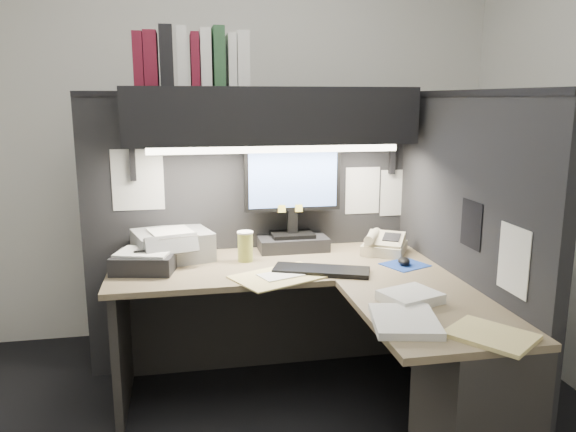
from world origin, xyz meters
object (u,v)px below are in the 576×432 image
(desk, at_px, (363,354))
(coffee_cup, at_px, (245,247))
(keyboard, at_px, (321,270))
(monitor, at_px, (292,210))
(overhead_shelf, at_px, (271,116))
(printer, at_px, (173,245))
(notebook_stack, at_px, (145,262))
(telephone, at_px, (384,245))

(desk, relative_size, coffee_cup, 11.07)
(keyboard, bearing_deg, monitor, 118.14)
(overhead_shelf, xyz_separation_m, monitor, (0.13, 0.07, -0.53))
(printer, bearing_deg, desk, -57.02)
(overhead_shelf, relative_size, coffee_cup, 10.09)
(overhead_shelf, distance_m, printer, 0.88)
(monitor, distance_m, notebook_stack, 0.88)
(monitor, height_order, coffee_cup, monitor)
(overhead_shelf, bearing_deg, printer, -179.38)
(desk, height_order, keyboard, keyboard)
(keyboard, bearing_deg, notebook_stack, -171.94)
(keyboard, relative_size, printer, 1.23)
(overhead_shelf, xyz_separation_m, telephone, (0.63, -0.11, -0.72))
(telephone, distance_m, printer, 1.18)
(telephone, xyz_separation_m, printer, (-1.18, 0.10, 0.03))
(overhead_shelf, distance_m, notebook_stack, 1.02)
(overhead_shelf, height_order, monitor, overhead_shelf)
(keyboard, xyz_separation_m, notebook_stack, (-0.87, 0.21, 0.03))
(keyboard, height_order, notebook_stack, notebook_stack)
(keyboard, relative_size, telephone, 2.03)
(desk, xyz_separation_m, notebook_stack, (-0.99, 0.56, 0.33))
(desk, xyz_separation_m, monitor, (-0.17, 0.82, 0.52))
(desk, distance_m, printer, 1.19)
(overhead_shelf, relative_size, keyboard, 3.23)
(monitor, distance_m, keyboard, 0.52)
(printer, bearing_deg, overhead_shelf, -15.12)
(overhead_shelf, height_order, keyboard, overhead_shelf)
(desk, relative_size, keyboard, 3.54)
(monitor, height_order, telephone, monitor)
(telephone, bearing_deg, printer, -153.54)
(overhead_shelf, distance_m, coffee_cup, 0.72)
(monitor, distance_m, coffee_cup, 0.38)
(telephone, xyz_separation_m, notebook_stack, (-1.31, -0.09, -0.00))
(notebook_stack, bearing_deg, overhead_shelf, 15.79)
(desk, relative_size, monitor, 2.86)
(monitor, relative_size, telephone, 2.52)
(coffee_cup, distance_m, printer, 0.40)
(keyboard, height_order, telephone, telephone)
(desk, relative_size, printer, 4.37)
(monitor, height_order, keyboard, monitor)
(desk, height_order, notebook_stack, notebook_stack)
(printer, height_order, notebook_stack, printer)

